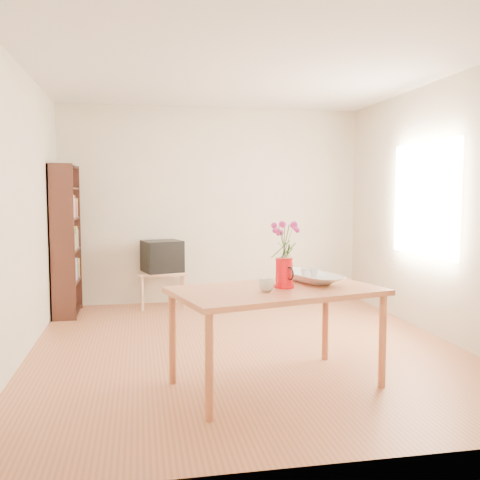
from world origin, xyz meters
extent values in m
plane|color=#995636|center=(0.00, 0.00, 0.00)|extent=(4.50, 4.50, 0.00)
plane|color=white|center=(0.00, 0.00, 2.60)|extent=(4.50, 4.50, 0.00)
plane|color=beige|center=(0.00, 2.25, 1.30)|extent=(4.00, 0.00, 4.00)
plane|color=beige|center=(0.00, -2.25, 1.30)|extent=(4.00, 0.00, 4.00)
plane|color=beige|center=(-2.00, 0.00, 1.30)|extent=(0.00, 4.50, 4.50)
plane|color=beige|center=(2.00, 0.00, 1.30)|extent=(0.00, 4.50, 4.50)
plane|color=white|center=(1.98, 0.30, 1.40)|extent=(0.00, 1.30, 1.30)
cube|color=#AD5E3B|center=(0.03, -1.04, 0.73)|extent=(1.69, 1.23, 0.04)
cylinder|color=#AD5E3B|center=(-0.56, -1.58, 0.35)|extent=(0.06, 0.06, 0.71)
cylinder|color=#AD5E3B|center=(0.80, -1.23, 0.35)|extent=(0.06, 0.06, 0.71)
cylinder|color=#AD5E3B|center=(-0.75, -0.86, 0.35)|extent=(0.06, 0.06, 0.71)
cylinder|color=#AD5E3B|center=(0.61, -0.50, 0.35)|extent=(0.06, 0.06, 0.71)
cube|color=tan|center=(-0.70, 1.97, 0.45)|extent=(0.60, 0.45, 0.03)
cylinder|color=tan|center=(-0.96, 1.78, 0.22)|extent=(0.04, 0.04, 0.43)
cylinder|color=tan|center=(-0.44, 1.78, 0.22)|extent=(0.04, 0.04, 0.43)
cylinder|color=tan|center=(-0.96, 2.15, 0.22)|extent=(0.04, 0.04, 0.43)
cylinder|color=tan|center=(-0.44, 2.15, 0.22)|extent=(0.04, 0.04, 0.43)
cube|color=black|center=(-1.85, 1.41, 0.90)|extent=(0.28, 0.02, 1.80)
cube|color=black|center=(-1.85, 2.09, 0.90)|extent=(0.28, 0.03, 1.80)
cube|color=black|center=(-1.98, 1.75, 0.90)|extent=(0.02, 0.70, 1.80)
cube|color=black|center=(-1.85, 1.75, 0.04)|extent=(0.27, 0.65, 0.02)
cube|color=black|center=(-1.85, 1.75, 0.40)|extent=(0.27, 0.65, 0.02)
cube|color=black|center=(-1.85, 1.75, 0.78)|extent=(0.27, 0.65, 0.02)
cube|color=black|center=(-1.85, 1.75, 1.16)|extent=(0.27, 0.65, 0.02)
cube|color=black|center=(-1.85, 1.75, 1.52)|extent=(0.27, 0.65, 0.02)
cube|color=black|center=(-1.85, 1.75, 1.78)|extent=(0.27, 0.65, 0.02)
cylinder|color=red|center=(0.09, -1.02, 0.86)|extent=(0.13, 0.13, 0.22)
cylinder|color=red|center=(0.09, -1.02, 0.76)|extent=(0.15, 0.15, 0.02)
cylinder|color=red|center=(0.09, -1.02, 0.97)|extent=(0.14, 0.14, 0.01)
cone|color=red|center=(0.07, -1.08, 0.95)|extent=(0.06, 0.08, 0.06)
torus|color=black|center=(0.11, -0.95, 0.87)|extent=(0.04, 0.10, 0.10)
imported|color=white|center=(-0.07, -1.14, 0.79)|extent=(0.16, 0.16, 0.09)
imported|color=white|center=(0.36, -0.80, 0.97)|extent=(0.58, 0.58, 0.43)
imported|color=white|center=(0.32, -0.80, 0.92)|extent=(0.09, 0.09, 0.06)
imported|color=white|center=(0.41, -0.78, 0.92)|extent=(0.07, 0.07, 0.07)
cube|color=black|center=(-0.70, 1.97, 0.66)|extent=(0.56, 0.53, 0.40)
cube|color=black|center=(-0.70, 2.05, 0.68)|extent=(0.37, 0.31, 0.28)
cube|color=black|center=(-0.70, 1.75, 0.68)|extent=(0.35, 0.11, 0.28)
camera|label=1|loc=(-0.98, -4.89, 1.46)|focal=40.00mm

